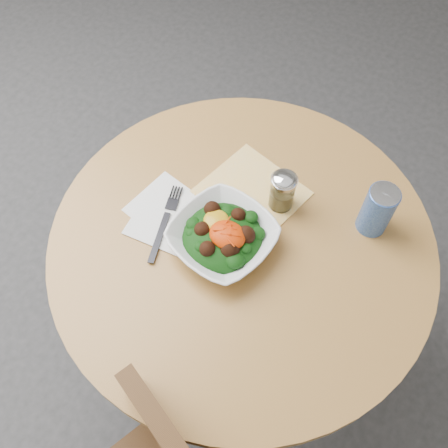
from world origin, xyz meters
name	(u,v)px	position (x,y,z in m)	size (l,w,h in m)	color
ground	(236,340)	(0.00, 0.00, 0.00)	(6.00, 6.00, 0.00)	#2F2E31
table	(240,275)	(0.00, 0.00, 0.55)	(0.90, 0.90, 0.75)	black
cloth_napkin	(252,192)	(-0.04, 0.12, 0.75)	(0.23, 0.21, 0.00)	#FCA30D
paper_napkins	(166,213)	(-0.19, -0.04, 0.75)	(0.19, 0.20, 0.00)	white
salad_bowl	(223,236)	(-0.03, -0.03, 0.78)	(0.26, 0.26, 0.08)	white
fork	(166,220)	(-0.18, -0.05, 0.76)	(0.08, 0.21, 0.00)	black
spice_shaker	(282,191)	(0.03, 0.13, 0.81)	(0.06, 0.06, 0.11)	silver
beverage_can	(378,210)	(0.24, 0.19, 0.82)	(0.07, 0.07, 0.14)	navy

